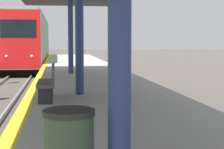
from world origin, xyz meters
TOP-DOWN VIEW (x-y plane):
  - train at (0.00, 33.10)m, footprint 2.83×20.80m
  - trash_bin at (2.53, 2.22)m, footprint 0.55×0.55m
  - bench at (2.19, 8.13)m, footprint 0.44×1.62m

SIDE VIEW (x-z plane):
  - trash_bin at x=2.53m, z-range 0.89..1.71m
  - bench at x=2.19m, z-range 0.91..1.83m
  - train at x=0.00m, z-range 0.04..4.70m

